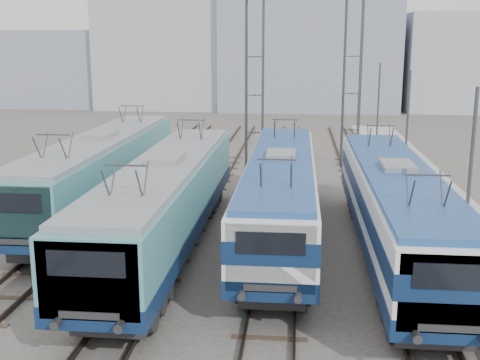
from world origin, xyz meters
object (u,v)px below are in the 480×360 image
at_px(mast_mid, 406,138).
at_px(mast_rear, 378,113).
at_px(locomotive_center_left, 166,198).
at_px(locomotive_center_right, 281,189).
at_px(catenary_tower_east, 352,69).
at_px(catenary_tower_west, 255,70).
at_px(mast_front, 468,193).
at_px(locomotive_far_left, 101,168).
at_px(locomotive_far_right, 396,204).

bearing_deg(mast_mid, mast_rear, 90.00).
bearing_deg(locomotive_center_left, locomotive_center_right, 24.50).
height_order(catenary_tower_east, mast_mid, catenary_tower_east).
xyz_separation_m(catenary_tower_west, mast_mid, (8.60, -8.00, -3.14)).
height_order(mast_front, mast_rear, same).
height_order(locomotive_far_left, locomotive_center_left, locomotive_far_left).
xyz_separation_m(locomotive_far_right, mast_rear, (1.85, 21.12, 1.20)).
bearing_deg(mast_mid, locomotive_far_left, -166.62).
xyz_separation_m(catenary_tower_west, mast_front, (8.60, -20.00, -3.14)).
distance_m(locomotive_center_left, mast_mid, 14.23).
relative_size(locomotive_center_right, catenary_tower_west, 1.50).
distance_m(locomotive_far_right, catenary_tower_west, 18.91).
distance_m(locomotive_far_left, mast_front, 17.51).
xyz_separation_m(locomotive_center_left, catenary_tower_west, (2.25, 17.13, 4.33)).
distance_m(catenary_tower_east, mast_front, 22.32).
height_order(mast_front, mast_mid, same).
bearing_deg(locomotive_far_right, mast_rear, 84.99).
xyz_separation_m(locomotive_far_left, mast_mid, (15.35, 3.65, 1.15)).
relative_size(locomotive_far_left, mast_mid, 2.70).
height_order(locomotive_far_left, catenary_tower_east, catenary_tower_east).
bearing_deg(locomotive_far_right, locomotive_far_left, 157.95).
distance_m(locomotive_far_left, locomotive_center_right, 9.63).
relative_size(locomotive_far_left, catenary_tower_west, 1.57).
bearing_deg(catenary_tower_east, mast_rear, 43.60).
bearing_deg(mast_mid, catenary_tower_east, 101.86).
height_order(locomotive_far_right, catenary_tower_west, catenary_tower_west).
distance_m(locomotive_far_right, catenary_tower_east, 19.61).
distance_m(locomotive_center_right, locomotive_far_right, 4.94).
bearing_deg(catenary_tower_east, mast_mid, -78.14).
relative_size(catenary_tower_east, mast_front, 1.71).
xyz_separation_m(locomotive_center_right, mast_mid, (6.35, 7.08, 1.20)).
distance_m(locomotive_center_right, catenary_tower_west, 15.86).
distance_m(locomotive_far_right, mast_front, 3.63).
bearing_deg(mast_front, catenary_tower_west, 113.27).
bearing_deg(mast_front, mast_mid, 90.00).
distance_m(locomotive_center_right, mast_rear, 20.15).
distance_m(catenary_tower_west, catenary_tower_east, 6.80).
bearing_deg(mast_mid, locomotive_center_right, -131.88).
distance_m(locomotive_center_left, catenary_tower_west, 17.81).
bearing_deg(locomotive_far_right, mast_mid, 78.53).
bearing_deg(mast_front, locomotive_far_left, 151.46).
bearing_deg(mast_rear, catenary_tower_west, -155.06).
relative_size(catenary_tower_west, mast_front, 1.71).
height_order(locomotive_center_left, locomotive_center_right, locomotive_center_left).
xyz_separation_m(locomotive_far_left, mast_front, (15.35, -8.35, 1.15)).
height_order(locomotive_center_right, mast_rear, mast_rear).
bearing_deg(mast_rear, mast_front, -90.00).
bearing_deg(locomotive_center_right, locomotive_far_left, 159.14).
xyz_separation_m(locomotive_center_left, mast_front, (10.85, -2.87, 1.19)).
distance_m(catenary_tower_east, mast_rear, 4.28).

